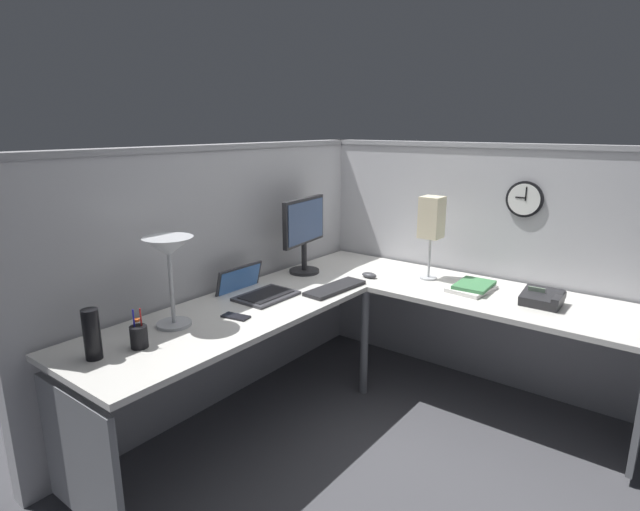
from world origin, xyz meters
name	(u,v)px	position (x,y,z in m)	size (l,w,h in m)	color
ground_plane	(371,411)	(0.00, 0.00, 0.00)	(6.80, 6.80, 0.00)	#47474C
cubicle_wall_back	(222,275)	(-0.36, 0.87, 0.79)	(2.57, 0.12, 1.58)	#B2B2B7
cubicle_wall_right	(476,263)	(0.87, -0.27, 0.79)	(0.12, 2.37, 1.58)	#B2B2B7
desk	(367,323)	(-0.15, -0.05, 0.63)	(2.35, 2.15, 0.73)	silver
monitor	(304,230)	(0.15, 0.64, 1.02)	(0.46, 0.20, 0.50)	#232326
laptop	(254,290)	(-0.37, 0.59, 0.75)	(0.34, 0.38, 0.22)	#38383D
keyboard	(335,288)	(-0.02, 0.26, 0.74)	(0.43, 0.14, 0.02)	#232326
computer_mouse	(369,275)	(0.32, 0.23, 0.75)	(0.06, 0.10, 0.03)	#38383D
desk_lamp_dome	(169,254)	(-0.95, 0.57, 1.09)	(0.24, 0.24, 0.44)	#B7BABF
pen_cup	(139,336)	(-1.21, 0.48, 0.78)	(0.08, 0.08, 0.18)	black
cell_phone	(236,317)	(-0.70, 0.40, 0.73)	(0.07, 0.14, 0.01)	black
thermos_flask	(92,334)	(-1.39, 0.53, 0.84)	(0.07, 0.07, 0.22)	black
office_phone	(543,299)	(0.45, -0.80, 0.77)	(0.19, 0.21, 0.11)	#232326
book_stack	(472,287)	(0.47, -0.40, 0.75)	(0.30, 0.24, 0.04)	silver
desk_lamp_paper	(431,220)	(0.53, -0.08, 1.11)	(0.13, 0.13, 0.53)	#B7BABF
wall_clock	(525,199)	(0.82, -0.55, 1.25)	(0.04, 0.22, 0.22)	black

